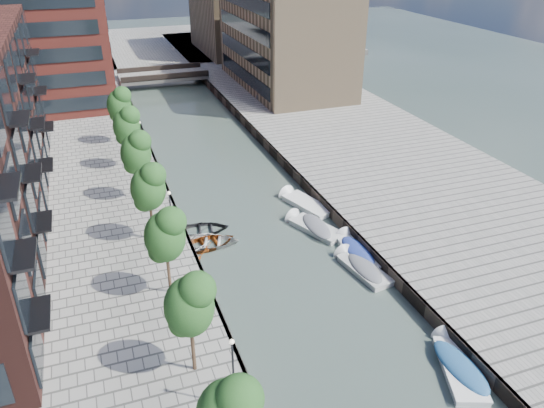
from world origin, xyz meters
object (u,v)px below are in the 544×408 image
tree_5 (126,124)px  motorboat_2 (302,203)px  car (262,92)px  motorboat_1 (360,267)px  motorboat_3 (355,250)px  tree_3 (148,186)px  tree_4 (136,151)px  motorboat_4 (312,226)px  sloop_4 (203,232)px  tree_1 (189,303)px  bridge (163,76)px  sloop_2 (208,246)px  tree_2 (165,234)px  motorboat_0 (457,363)px  tree_6 (119,103)px  sloop_3 (209,245)px

tree_5 → motorboat_2: bearing=-39.7°
car → motorboat_1: bearing=-77.7°
motorboat_3 → tree_3: bearing=158.6°
tree_4 → motorboat_2: (13.24, -3.98, -5.20)m
motorboat_3 → motorboat_4: (-1.63, 4.29, 0.00)m
motorboat_4 → car: size_ratio=1.47×
sloop_4 → car: (15.58, 31.12, 1.63)m
tree_1 → bridge: bearing=82.1°
sloop_4 → sloop_2: bearing=-177.2°
tree_2 → motorboat_3: bearing=6.2°
motorboat_2 → motorboat_3: motorboat_2 is taller
tree_3 → tree_5: (0.00, 14.00, 0.00)m
tree_2 → tree_5: (0.00, 21.00, 0.00)m
tree_1 → tree_5: bearing=90.0°
sloop_2 → motorboat_0: motorboat_0 is taller
tree_5 → car: 27.16m
sloop_4 → motorboat_3: (9.96, -6.82, 0.21)m
motorboat_1 → motorboat_2: size_ratio=0.90×
sloop_4 → motorboat_4: bearing=-99.2°
bridge → motorboat_3: (5.46, -52.48, -1.19)m
sloop_2 → car: size_ratio=1.20×
bridge → motorboat_1: 54.82m
tree_6 → sloop_2: bearing=-80.2°
bridge → motorboat_0: size_ratio=2.35×
bridge → tree_3: size_ratio=2.18×
motorboat_3 → sloop_2: bearing=155.9°
sloop_3 → motorboat_4: bearing=-75.0°
sloop_3 → motorboat_0: bearing=-132.0°
tree_6 → sloop_4: 20.76m
motorboat_4 → bridge: bearing=94.5°
tree_5 → bridge: bearing=75.6°
tree_5 → tree_6: (0.00, 7.00, 0.00)m
tree_5 → motorboat_1: size_ratio=1.16×
sloop_2 → motorboat_2: size_ratio=0.77×
motorboat_3 → car: car is taller
tree_3 → bridge: bearing=79.7°
sloop_2 → motorboat_2: 10.23m
motorboat_0 → motorboat_1: (-0.55, 10.14, -0.01)m
tree_1 → tree_5: (0.00, 28.00, 0.00)m
tree_5 → motorboat_0: tree_5 is taller
sloop_3 → motorboat_2: 10.00m
tree_5 → sloop_3: tree_5 is taller
tree_3 → sloop_3: (3.98, -0.75, -5.31)m
tree_3 → motorboat_4: 13.40m
motorboat_4 → sloop_4: bearing=163.1°
sloop_4 → motorboat_1: 12.87m
motorboat_0 → motorboat_4: motorboat_0 is taller
tree_1 → sloop_2: (3.81, 13.06, -5.31)m
tree_1 → tree_2: bearing=90.0°
tree_3 → tree_5: 14.00m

